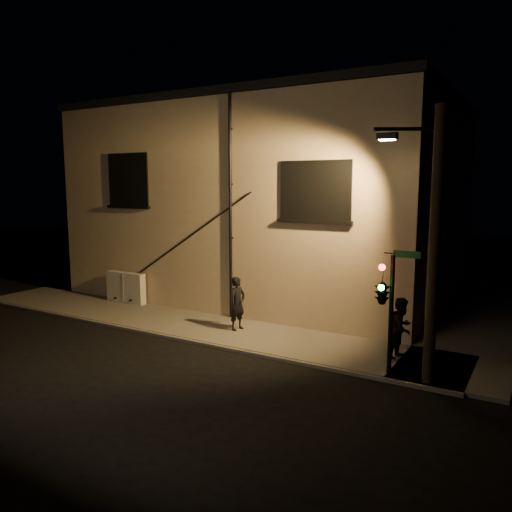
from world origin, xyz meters
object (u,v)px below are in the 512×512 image
Objects in this scene: pedestrian_a at (237,303)px; traffic_signal at (383,291)px; utility_cabinet at (126,287)px; pedestrian_b at (401,328)px; streetlamp_pole at (431,241)px.

traffic_signal reaches higher than pedestrian_a.
pedestrian_a is at bearing -9.14° from utility_cabinet.
pedestrian_a is (6.39, -1.03, 0.28)m from utility_cabinet.
traffic_signal is at bearing -171.60° from pedestrian_b.
streetlamp_pole reaches higher than utility_cabinet.
streetlamp_pole is at bearing -91.25° from pedestrian_a.
pedestrian_a is 5.69m from pedestrian_b.
pedestrian_b is at bearing 84.35° from traffic_signal.
pedestrian_a is 0.56× the size of traffic_signal.
pedestrian_b is at bearing -78.88° from pedestrian_a.
utility_cabinet is 12.30m from traffic_signal.
utility_cabinet is 0.28× the size of streetlamp_pole.
streetlamp_pole is at bearing -131.56° from pedestrian_b.
traffic_signal is 0.47× the size of streetlamp_pole.
streetlamp_pole is (1.00, -1.46, 2.76)m from pedestrian_b.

